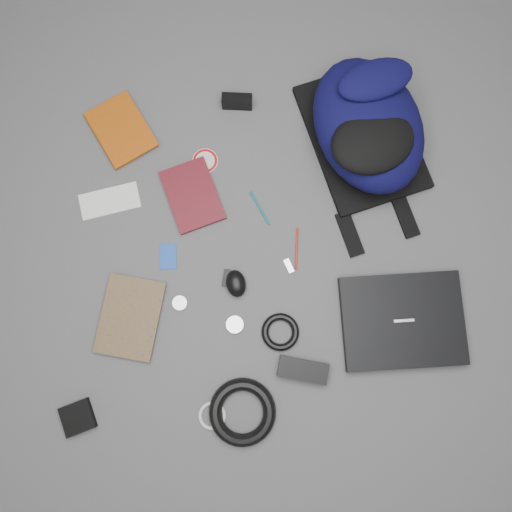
{
  "coord_description": "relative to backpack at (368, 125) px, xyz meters",
  "views": [
    {
      "loc": [
        -0.03,
        -0.24,
        1.55
      ],
      "look_at": [
        0.0,
        0.0,
        0.02
      ],
      "focal_mm": 35.0,
      "sensor_mm": 36.0,
      "label": 1
    }
  ],
  "objects": [
    {
      "name": "laptop",
      "position": [
        0.02,
        -0.6,
        -0.09
      ],
      "size": [
        0.39,
        0.31,
        0.04
      ],
      "primitive_type": "cube",
      "rotation": [
        0.0,
        0.0,
        -0.08
      ],
      "color": "black",
      "rests_on": "ground"
    },
    {
      "name": "pen_teal",
      "position": [
        -0.36,
        -0.19,
        -0.1
      ],
      "size": [
        0.05,
        0.12,
        0.01
      ],
      "primitive_type": "cylinder",
      "rotation": [
        1.57,
        0.0,
        0.37
      ],
      "color": "#0B5965",
      "rests_on": "ground"
    },
    {
      "name": "envelope",
      "position": [
        -0.83,
        -0.09,
        -0.1
      ],
      "size": [
        0.2,
        0.11,
        0.0
      ],
      "primitive_type": "cube",
      "rotation": [
        0.0,
        0.0,
        0.1
      ],
      "color": "silver",
      "rests_on": "ground"
    },
    {
      "name": "power_cord_coil",
      "position": [
        -0.5,
        -0.8,
        -0.08
      ],
      "size": [
        0.25,
        0.25,
        0.04
      ],
      "primitive_type": "torus",
      "rotation": [
        0.0,
        0.0,
        -0.34
      ],
      "color": "black",
      "rests_on": "ground"
    },
    {
      "name": "headphone_right",
      "position": [
        -0.49,
        -0.54,
        -0.1
      ],
      "size": [
        0.07,
        0.07,
        0.01
      ],
      "primitive_type": "cylinder",
      "rotation": [
        0.0,
        0.0,
        0.31
      ],
      "color": "#BDBDBF",
      "rests_on": "ground"
    },
    {
      "name": "white_cable_coil",
      "position": [
        -0.59,
        -0.8,
        -0.1
      ],
      "size": [
        0.09,
        0.09,
        0.01
      ],
      "primitive_type": "torus",
      "rotation": [
        0.0,
        0.0,
        0.15
      ],
      "color": "silver",
      "rests_on": "ground"
    },
    {
      "name": "pen_red",
      "position": [
        -0.26,
        -0.33,
        -0.1
      ],
      "size": [
        0.03,
        0.13,
        0.01
      ],
      "primitive_type": "cylinder",
      "rotation": [
        1.57,
        0.0,
        -0.19
      ],
      "color": "#AF1E0D",
      "rests_on": "ground"
    },
    {
      "name": "backpack",
      "position": [
        0.0,
        0.0,
        0.0
      ],
      "size": [
        0.43,
        0.55,
        0.21
      ],
      "primitive_type": null,
      "rotation": [
        0.0,
        0.0,
        0.18
      ],
      "color": "black",
      "rests_on": "ground"
    },
    {
      "name": "power_brick",
      "position": [
        -0.3,
        -0.7,
        -0.09
      ],
      "size": [
        0.16,
        0.11,
        0.04
      ],
      "primitive_type": "cube",
      "rotation": [
        0.0,
        0.0,
        -0.33
      ],
      "color": "black",
      "rests_on": "ground"
    },
    {
      "name": "textbook_red",
      "position": [
        -0.85,
        0.1,
        -0.09
      ],
      "size": [
        0.24,
        0.26,
        0.02
      ],
      "primitive_type": "imported",
      "rotation": [
        0.0,
        0.0,
        0.4
      ],
      "color": "#933B08",
      "rests_on": "ground"
    },
    {
      "name": "headphone_left",
      "position": [
        -0.65,
        -0.45,
        -0.1
      ],
      "size": [
        0.05,
        0.05,
        0.01
      ],
      "primitive_type": "cylinder",
      "rotation": [
        0.0,
        0.0,
        -0.12
      ],
      "color": "#AAAAAD",
      "rests_on": "ground"
    },
    {
      "name": "usb_silver",
      "position": [
        -0.3,
        -0.38,
        -0.1
      ],
      "size": [
        0.03,
        0.05,
        0.01
      ],
      "primitive_type": "cube",
      "rotation": [
        0.0,
        0.0,
        0.28
      ],
      "color": "silver",
      "rests_on": "ground"
    },
    {
      "name": "mouse",
      "position": [
        -0.47,
        -0.42,
        -0.08
      ],
      "size": [
        0.07,
        0.09,
        0.04
      ],
      "primitive_type": "ellipsoid",
      "rotation": [
        0.0,
        0.0,
        0.06
      ],
      "color": "black",
      "rests_on": "ground"
    },
    {
      "name": "compact_camera",
      "position": [
        -0.38,
        0.17,
        -0.08
      ],
      "size": [
        0.1,
        0.05,
        0.05
      ],
      "primitive_type": "cube",
      "rotation": [
        0.0,
        0.0,
        -0.19
      ],
      "color": "black",
      "rests_on": "ground"
    },
    {
      "name": "pouch",
      "position": [
        -0.99,
        -0.74,
        -0.09
      ],
      "size": [
        0.11,
        0.11,
        0.02
      ],
      "primitive_type": "cube",
      "rotation": [
        0.0,
        0.0,
        0.22
      ],
      "color": "black",
      "rests_on": "ground"
    },
    {
      "name": "sticker_disc",
      "position": [
        -0.51,
        -0.0,
        -0.1
      ],
      "size": [
        0.09,
        0.09,
        0.0
      ],
      "primitive_type": "cylinder",
      "rotation": [
        0.0,
        0.0,
        -0.07
      ],
      "color": "silver",
      "rests_on": "ground"
    },
    {
      "name": "id_badge",
      "position": [
        -0.67,
        -0.3,
        -0.1
      ],
      "size": [
        0.06,
        0.08,
        0.0
      ],
      "primitive_type": "cube",
      "rotation": [
        0.0,
        0.0,
        -0.08
      ],
      "color": "#1640AA",
      "rests_on": "ground"
    },
    {
      "name": "comic_book",
      "position": [
        -0.89,
        -0.44,
        -0.09
      ],
      "size": [
        0.25,
        0.29,
        0.02
      ],
      "primitive_type": "imported",
      "rotation": [
        0.0,
        0.0,
        -0.32
      ],
      "color": "#B58A0C",
      "rests_on": "ground"
    },
    {
      "name": "ground",
      "position": [
        -0.4,
        -0.34,
        -0.1
      ],
      "size": [
        4.0,
        4.0,
        0.0
      ],
      "primitive_type": "plane",
      "color": "#4F4F51",
      "rests_on": "ground"
    },
    {
      "name": "cable_coil",
      "position": [
        -0.35,
        -0.58,
        -0.09
      ],
      "size": [
        0.14,
        0.14,
        0.02
      ],
      "primitive_type": "torus",
      "rotation": [
        0.0,
        0.0,
        0.25
      ],
      "color": "black",
      "rests_on": "ground"
    },
    {
      "name": "dvd_case",
      "position": [
        -0.57,
        -0.12,
        -0.1
      ],
      "size": [
        0.2,
        0.25,
        0.02
      ],
      "primitive_type": "cube",
      "rotation": [
        0.0,
        0.0,
        0.22
      ],
      "color": "#450D13",
      "rests_on": "ground"
    },
    {
      "name": "usb_black",
      "position": [
        -0.5,
        -0.39,
        -0.1
      ],
      "size": [
        0.03,
        0.06,
        0.01
      ],
      "primitive_type": "cube",
      "rotation": [
        0.0,
        0.0,
        -0.29
      ],
      "color": "black",
      "rests_on": "ground"
    }
  ]
}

